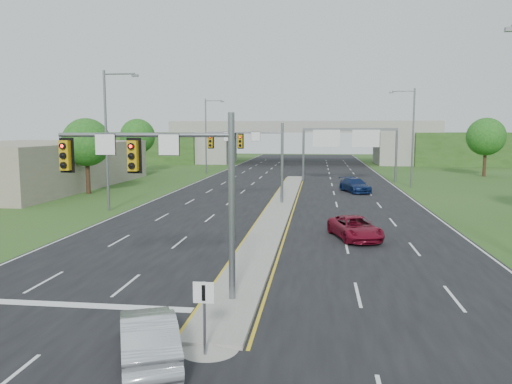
{
  "coord_description": "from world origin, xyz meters",
  "views": [
    {
      "loc": [
        3.1,
        -17.62,
        6.36
      ],
      "look_at": [
        -0.29,
        9.37,
        3.0
      ],
      "focal_mm": 35.0,
      "sensor_mm": 36.0,
      "label": 1
    }
  ],
  "objects_px": {
    "keep_right_sign": "(204,306)",
    "overpass": "(303,145)",
    "car_silver": "(148,336)",
    "car_far_a": "(355,228)",
    "signal_mast_far": "(256,150)",
    "sign_gantry": "(348,140)",
    "car_far_b": "(355,185)",
    "signal_mast_near": "(170,176)"
  },
  "relations": [
    {
      "from": "keep_right_sign",
      "to": "overpass",
      "type": "height_order",
      "value": "overpass"
    },
    {
      "from": "car_silver",
      "to": "car_far_a",
      "type": "distance_m",
      "value": 17.97
    },
    {
      "from": "keep_right_sign",
      "to": "car_far_a",
      "type": "xyz_separation_m",
      "value": [
        5.29,
        16.25,
        -0.84
      ]
    },
    {
      "from": "overpass",
      "to": "keep_right_sign",
      "type": "bearing_deg",
      "value": -90.0
    },
    {
      "from": "signal_mast_far",
      "to": "sign_gantry",
      "type": "distance_m",
      "value": 21.91
    },
    {
      "from": "keep_right_sign",
      "to": "car_silver",
      "type": "bearing_deg",
      "value": -165.52
    },
    {
      "from": "overpass",
      "to": "car_far_b",
      "type": "height_order",
      "value": "overpass"
    },
    {
      "from": "keep_right_sign",
      "to": "car_silver",
      "type": "xyz_separation_m",
      "value": [
        -1.5,
        -0.39,
        -0.8
      ]
    },
    {
      "from": "car_far_b",
      "to": "overpass",
      "type": "bearing_deg",
      "value": 79.97
    },
    {
      "from": "car_far_b",
      "to": "keep_right_sign",
      "type": "bearing_deg",
      "value": -118.64
    },
    {
      "from": "signal_mast_near",
      "to": "keep_right_sign",
      "type": "xyz_separation_m",
      "value": [
        2.26,
        -4.45,
        -3.21
      ]
    },
    {
      "from": "car_far_a",
      "to": "car_far_b",
      "type": "xyz_separation_m",
      "value": [
        1.59,
        22.79,
        0.06
      ]
    },
    {
      "from": "signal_mast_far",
      "to": "car_silver",
      "type": "height_order",
      "value": "signal_mast_far"
    },
    {
      "from": "car_far_a",
      "to": "car_far_b",
      "type": "distance_m",
      "value": 22.84
    },
    {
      "from": "sign_gantry",
      "to": "signal_mast_far",
      "type": "bearing_deg",
      "value": -114.11
    },
    {
      "from": "signal_mast_near",
      "to": "signal_mast_far",
      "type": "height_order",
      "value": "same"
    },
    {
      "from": "car_silver",
      "to": "car_far_a",
      "type": "bearing_deg",
      "value": -135.17
    },
    {
      "from": "keep_right_sign",
      "to": "overpass",
      "type": "xyz_separation_m",
      "value": [
        0.0,
        84.53,
        2.04
      ]
    },
    {
      "from": "signal_mast_near",
      "to": "signal_mast_far",
      "type": "xyz_separation_m",
      "value": [
        0.0,
        25.0,
        0.0
      ]
    },
    {
      "from": "keep_right_sign",
      "to": "overpass",
      "type": "bearing_deg",
      "value": 90.0
    },
    {
      "from": "keep_right_sign",
      "to": "car_silver",
      "type": "height_order",
      "value": "keep_right_sign"
    },
    {
      "from": "keep_right_sign",
      "to": "sign_gantry",
      "type": "xyz_separation_m",
      "value": [
        6.68,
        49.45,
        3.72
      ]
    },
    {
      "from": "keep_right_sign",
      "to": "sign_gantry",
      "type": "distance_m",
      "value": 50.04
    },
    {
      "from": "signal_mast_near",
      "to": "car_far_a",
      "type": "relative_size",
      "value": 1.47
    },
    {
      "from": "signal_mast_near",
      "to": "car_silver",
      "type": "xyz_separation_m",
      "value": [
        0.76,
        -4.84,
        -4.01
      ]
    },
    {
      "from": "overpass",
      "to": "car_far_a",
      "type": "distance_m",
      "value": 68.54
    },
    {
      "from": "car_far_a",
      "to": "overpass",
      "type": "bearing_deg",
      "value": 78.49
    },
    {
      "from": "signal_mast_far",
      "to": "sign_gantry",
      "type": "xyz_separation_m",
      "value": [
        8.95,
        19.99,
        0.51
      ]
    },
    {
      "from": "sign_gantry",
      "to": "car_far_b",
      "type": "relative_size",
      "value": 2.33
    },
    {
      "from": "keep_right_sign",
      "to": "car_far_a",
      "type": "relative_size",
      "value": 0.46
    },
    {
      "from": "sign_gantry",
      "to": "car_far_b",
      "type": "distance_m",
      "value": 11.34
    },
    {
      "from": "signal_mast_near",
      "to": "car_silver",
      "type": "height_order",
      "value": "signal_mast_near"
    },
    {
      "from": "sign_gantry",
      "to": "keep_right_sign",
      "type": "bearing_deg",
      "value": -97.7
    },
    {
      "from": "signal_mast_far",
      "to": "car_silver",
      "type": "xyz_separation_m",
      "value": [
        0.76,
        -29.84,
        -4.01
      ]
    },
    {
      "from": "sign_gantry",
      "to": "car_far_a",
      "type": "distance_m",
      "value": 33.53
    },
    {
      "from": "overpass",
      "to": "car_silver",
      "type": "xyz_separation_m",
      "value": [
        -1.5,
        -84.91,
        -2.84
      ]
    },
    {
      "from": "signal_mast_near",
      "to": "overpass",
      "type": "relative_size",
      "value": 0.09
    },
    {
      "from": "car_far_b",
      "to": "car_far_a",
      "type": "bearing_deg",
      "value": -112.63
    },
    {
      "from": "car_silver",
      "to": "signal_mast_far",
      "type": "bearing_deg",
      "value": -111.5
    },
    {
      "from": "signal_mast_near",
      "to": "sign_gantry",
      "type": "height_order",
      "value": "signal_mast_near"
    },
    {
      "from": "signal_mast_far",
      "to": "car_far_a",
      "type": "bearing_deg",
      "value": -60.2
    },
    {
      "from": "sign_gantry",
      "to": "signal_mast_near",
      "type": "bearing_deg",
      "value": -101.25
    }
  ]
}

